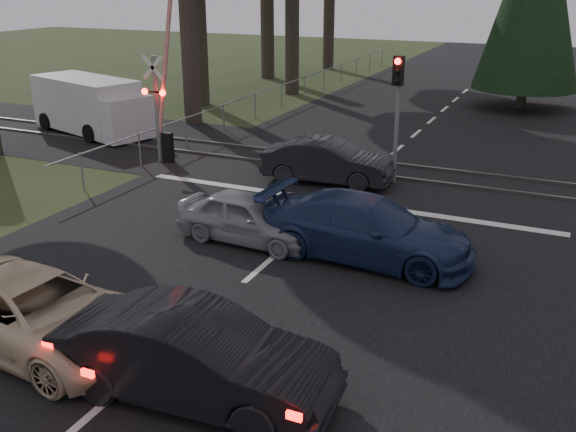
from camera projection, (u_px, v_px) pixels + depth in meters
The scene contains 15 objects.
ground at pixel (190, 330), 12.33m from camera, with size 120.00×120.00×0.00m, color #2C3B1B.
road at pixel (357, 185), 20.85m from camera, with size 14.00×100.00×0.01m, color black.
rail_corridor at pixel (375, 169), 22.56m from camera, with size 120.00×8.00×0.01m, color black.
stop_line at pixel (337, 201), 19.32m from camera, with size 13.00×0.35×0.00m, color silver.
rail_near at pixel (368, 174), 21.86m from camera, with size 120.00×0.12×0.10m, color #59544C.
rail_far at pixel (381, 162), 23.23m from camera, with size 120.00×0.12×0.10m, color #59544C.
crossing_signal at pixel (162, 106), 22.76m from camera, with size 1.62×0.38×6.96m.
traffic_signal_center at pixel (397, 98), 20.06m from camera, with size 0.32×0.48×4.10m.
fence_left at pixel (293, 103), 34.53m from camera, with size 0.10×36.00×1.20m, color slate, non-canonical shape.
cream_coupe at pixel (37, 313), 11.56m from camera, with size 2.26×4.91×1.36m, color beige.
dark_hatchback at pixel (195, 357), 10.09m from camera, with size 1.60×4.58×1.51m, color black.
silver_car at pixel (249, 218), 16.24m from camera, with size 1.52×3.77×1.28m, color gray.
blue_sedan at pixel (366, 229), 15.23m from camera, with size 2.10×5.18×1.50m, color #19274C.
dark_car_far at pixel (327, 162), 20.91m from camera, with size 1.48×4.25×1.40m, color black.
white_van at pixel (93, 106), 27.33m from camera, with size 6.33×3.78×2.33m.
Camera 1 is at (6.17, -9.03, 6.37)m, focal length 40.00 mm.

